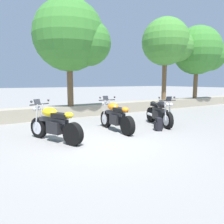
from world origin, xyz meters
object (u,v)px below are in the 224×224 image
object	(u,v)px
motorcycle_orange_centre	(116,117)
leafy_tree_mid_right	(200,52)
leafy_tree_mid_left	(168,43)
leafy_tree_far_left	(73,37)
motorcycle_black_far_right	(159,113)
motorcycle_yellow_near_left	(54,124)
rider_backpack	(158,124)

from	to	relation	value
motorcycle_orange_centre	leafy_tree_mid_right	xyz separation A→B (m)	(9.03, 3.42, 3.23)
motorcycle_orange_centre	leafy_tree_mid_left	size ratio (longest dim) A/B	0.41
motorcycle_orange_centre	leafy_tree_far_left	bearing A→B (deg)	91.48
motorcycle_orange_centre	motorcycle_black_far_right	distance (m)	2.00
motorcycle_yellow_near_left	leafy_tree_mid_right	world-z (taller)	leafy_tree_mid_right
motorcycle_yellow_near_left	leafy_tree_far_left	xyz separation A→B (m)	(2.12, 3.60, 3.21)
motorcycle_orange_centre	leafy_tree_mid_right	bearing A→B (deg)	20.74
leafy_tree_mid_left	leafy_tree_mid_right	world-z (taller)	leafy_tree_mid_left
leafy_tree_mid_right	motorcycle_black_far_right	bearing A→B (deg)	-153.62
leafy_tree_mid_right	leafy_tree_far_left	bearing A→B (deg)	179.99
motorcycle_yellow_near_left	motorcycle_black_far_right	distance (m)	4.21
motorcycle_black_far_right	leafy_tree_mid_right	bearing A→B (deg)	26.38
motorcycle_black_far_right	leafy_tree_far_left	world-z (taller)	leafy_tree_far_left
leafy_tree_mid_left	leafy_tree_mid_right	distance (m)	2.71
motorcycle_yellow_near_left	motorcycle_orange_centre	size ratio (longest dim) A/B	0.95
motorcycle_yellow_near_left	leafy_tree_far_left	bearing A→B (deg)	59.45
motorcycle_orange_centre	motorcycle_black_far_right	size ratio (longest dim) A/B	1.03
motorcycle_black_far_right	motorcycle_orange_centre	bearing A→B (deg)	177.96
leafy_tree_mid_left	motorcycle_yellow_near_left	bearing A→B (deg)	-155.20
motorcycle_black_far_right	leafy_tree_far_left	xyz separation A→B (m)	(-2.08, 3.49, 3.21)
motorcycle_black_far_right	leafy_tree_far_left	distance (m)	5.18
motorcycle_orange_centre	rider_backpack	xyz separation A→B (m)	(1.29, -0.76, -0.24)
motorcycle_yellow_near_left	motorcycle_orange_centre	distance (m)	2.22
motorcycle_orange_centre	leafy_tree_far_left	world-z (taller)	leafy_tree_far_left
motorcycle_yellow_near_left	leafy_tree_mid_left	size ratio (longest dim) A/B	0.38
rider_backpack	leafy_tree_mid_left	bearing A→B (deg)	41.86
motorcycle_yellow_near_left	motorcycle_orange_centre	bearing A→B (deg)	4.55
motorcycle_yellow_near_left	motorcycle_orange_centre	world-z (taller)	same
leafy_tree_far_left	leafy_tree_mid_left	xyz separation A→B (m)	(6.47, 0.37, 0.39)
rider_backpack	leafy_tree_mid_left	world-z (taller)	leafy_tree_mid_left
motorcycle_black_far_right	leafy_tree_mid_right	world-z (taller)	leafy_tree_mid_right
motorcycle_yellow_near_left	leafy_tree_mid_right	size ratio (longest dim) A/B	0.40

